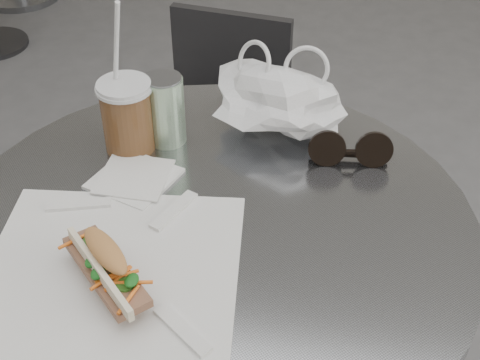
% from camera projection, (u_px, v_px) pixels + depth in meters
% --- Properties ---
extents(cafe_table, '(0.76, 0.76, 0.74)m').
position_uv_depth(cafe_table, '(217.00, 341.00, 1.12)').
color(cafe_table, slate).
rests_on(cafe_table, ground).
extents(chair_far, '(0.38, 0.39, 0.71)m').
position_uv_depth(chair_far, '(215.00, 180.00, 1.70)').
color(chair_far, '#2D2D30').
rests_on(chair_far, ground).
extents(sandwich_paper, '(0.38, 0.36, 0.00)m').
position_uv_depth(sandwich_paper, '(111.00, 271.00, 0.87)').
color(sandwich_paper, white).
rests_on(sandwich_paper, cafe_table).
extents(banh_mi, '(0.19, 0.19, 0.07)m').
position_uv_depth(banh_mi, '(106.00, 267.00, 0.83)').
color(banh_mi, '#C4854A').
rests_on(banh_mi, sandwich_paper).
extents(iced_coffee, '(0.09, 0.09, 0.26)m').
position_uv_depth(iced_coffee, '(127.00, 115.00, 1.05)').
color(iced_coffee, brown).
rests_on(iced_coffee, cafe_table).
extents(sunglasses, '(0.13, 0.05, 0.06)m').
position_uv_depth(sunglasses, '(350.00, 151.00, 1.05)').
color(sunglasses, black).
rests_on(sunglasses, cafe_table).
extents(plastic_bag, '(0.25, 0.22, 0.11)m').
position_uv_depth(plastic_bag, '(277.00, 101.00, 1.10)').
color(plastic_bag, white).
rests_on(plastic_bag, cafe_table).
extents(napkin_stack, '(0.14, 0.14, 0.01)m').
position_uv_depth(napkin_stack, '(134.00, 178.00, 1.02)').
color(napkin_stack, white).
rests_on(napkin_stack, cafe_table).
extents(drink_can, '(0.06, 0.06, 0.12)m').
position_uv_depth(drink_can, '(166.00, 110.00, 1.07)').
color(drink_can, '#578E53').
rests_on(drink_can, cafe_table).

